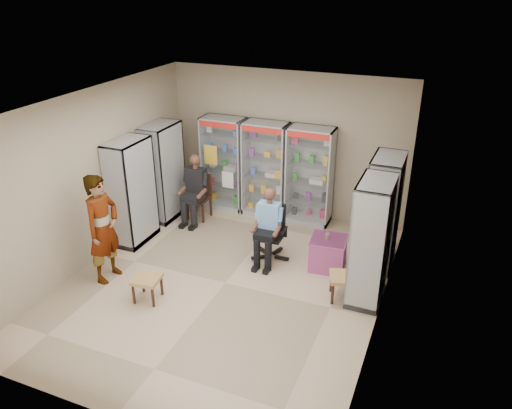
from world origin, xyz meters
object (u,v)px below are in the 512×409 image
at_px(pink_trunk, 328,253).
at_px(standing_man, 103,228).
at_px(cabinet_right_near, 371,242).
at_px(wooden_chair, 199,197).
at_px(cabinet_right_far, 383,212).
at_px(seated_shopkeeper, 270,227).
at_px(woven_stool_a, 343,287).
at_px(woven_stool_b, 148,288).
at_px(cabinet_left_near, 132,192).
at_px(cabinet_left_far, 163,172).
at_px(cabinet_back_right, 310,176).
at_px(cabinet_back_left, 224,163).
at_px(office_chair, 270,233).
at_px(cabinet_back_mid, 266,170).

bearing_deg(pink_trunk, standing_man, -152.98).
xyz_separation_m(cabinet_right_near, wooden_chair, (-3.78, 1.50, -0.53)).
distance_m(cabinet_right_far, seated_shopkeeper, 1.95).
distance_m(cabinet_right_far, woven_stool_a, 1.54).
distance_m(wooden_chair, woven_stool_b, 2.94).
height_order(cabinet_right_far, wooden_chair, cabinet_right_far).
bearing_deg(cabinet_left_near, cabinet_left_far, 180.00).
bearing_deg(wooden_chair, standing_man, -97.65).
height_order(seated_shopkeeper, woven_stool_b, seated_shopkeeper).
height_order(cabinet_back_right, cabinet_right_far, same).
xyz_separation_m(woven_stool_a, woven_stool_b, (-2.83, -1.19, -0.01)).
height_order(cabinet_left_far, woven_stool_a, cabinet_left_far).
distance_m(cabinet_right_near, wooden_chair, 4.10).
distance_m(cabinet_right_near, standing_man, 4.27).
relative_size(cabinet_back_left, cabinet_back_right, 1.00).
bearing_deg(cabinet_right_near, standing_man, 104.64).
bearing_deg(cabinet_right_far, office_chair, 107.08).
height_order(wooden_chair, standing_man, standing_man).
relative_size(cabinet_back_right, office_chair, 1.95).
height_order(seated_shopkeeper, pink_trunk, seated_shopkeeper).
bearing_deg(cabinet_right_near, cabinet_back_mid, 49.16).
bearing_deg(seated_shopkeeper, woven_stool_a, -25.36).
distance_m(cabinet_back_right, cabinet_right_far, 1.98).
distance_m(cabinet_back_mid, woven_stool_b, 3.73).
bearing_deg(cabinet_back_right, seated_shopkeeper, -96.35).
bearing_deg(cabinet_back_mid, wooden_chair, -148.69).
bearing_deg(cabinet_left_near, woven_stool_b, 39.64).
relative_size(wooden_chair, pink_trunk, 1.60).
bearing_deg(pink_trunk, cabinet_back_mid, 138.17).
bearing_deg(cabinet_right_far, cabinet_back_mid, 66.35).
height_order(cabinet_left_far, seated_shopkeeper, cabinet_left_far).
bearing_deg(woven_stool_b, cabinet_back_left, 95.83).
xyz_separation_m(cabinet_left_far, woven_stool_a, (4.13, -1.48, -0.79)).
xyz_separation_m(cabinet_back_left, cabinet_left_far, (-0.93, -0.93, 0.00)).
height_order(cabinet_left_far, wooden_chair, cabinet_left_far).
relative_size(cabinet_back_mid, standing_man, 1.07).
bearing_deg(standing_man, cabinet_back_left, -7.64).
relative_size(cabinet_back_mid, office_chair, 1.95).
relative_size(cabinet_left_near, office_chair, 1.95).
bearing_deg(cabinet_back_right, cabinet_right_far, -34.73).
bearing_deg(office_chair, cabinet_right_near, -17.84).
distance_m(cabinet_back_left, woven_stool_b, 3.70).
distance_m(wooden_chair, seated_shopkeeper, 2.21).
xyz_separation_m(cabinet_back_mid, pink_trunk, (1.79, -1.61, -0.72)).
relative_size(cabinet_back_left, cabinet_right_far, 1.00).
distance_m(pink_trunk, standing_man, 3.80).
bearing_deg(cabinet_right_far, standing_man, 117.83).
bearing_deg(cabinet_right_near, seated_shopkeeper, 74.97).
distance_m(pink_trunk, woven_stool_a, 0.92).
bearing_deg(woven_stool_b, standing_man, 163.34).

